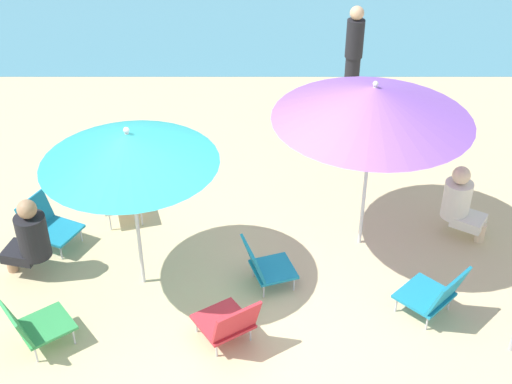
{
  "coord_description": "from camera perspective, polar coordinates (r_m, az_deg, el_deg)",
  "views": [
    {
      "loc": [
        0.21,
        -5.37,
        5.1
      ],
      "look_at": [
        0.21,
        1.18,
        0.7
      ],
      "focal_mm": 49.05,
      "sensor_mm": 36.0,
      "label": 1
    }
  ],
  "objects": [
    {
      "name": "umbrella_teal",
      "position": [
        6.86,
        -10.33,
        3.54
      ],
      "size": [
        1.76,
        1.76,
        1.92
      ],
      "color": "silver",
      "rests_on": "ground_plane"
    },
    {
      "name": "umbrella_purple",
      "position": [
        7.41,
        9.61,
        7.16
      ],
      "size": [
        2.14,
        2.14,
        2.07
      ],
      "color": "silver",
      "rests_on": "ground_plane"
    },
    {
      "name": "beach_chair_e",
      "position": [
        8.45,
        -16.61,
        -2.47
      ],
      "size": [
        0.73,
        0.67,
        0.57
      ],
      "rotation": [
        0.0,
        0.0,
        -0.44
      ],
      "color": "teal",
      "rests_on": "ground_plane"
    },
    {
      "name": "person_a",
      "position": [
        8.51,
        16.38,
        -0.79
      ],
      "size": [
        0.56,
        0.49,
        0.91
      ],
      "rotation": [
        0.0,
        0.0,
        5.72
      ],
      "color": "silver",
      "rests_on": "ground_plane"
    },
    {
      "name": "person_c",
      "position": [
        7.9,
        -17.97,
        -3.55
      ],
      "size": [
        0.56,
        0.41,
        0.99
      ],
      "rotation": [
        0.0,
        0.0,
        2.92
      ],
      "color": "black",
      "rests_on": "ground_plane"
    },
    {
      "name": "beach_chair_d",
      "position": [
        7.16,
        -17.64,
        -10.28
      ],
      "size": [
        0.73,
        0.71,
        0.58
      ],
      "rotation": [
        0.0,
        0.0,
        0.65
      ],
      "color": "#33934C",
      "rests_on": "ground_plane"
    },
    {
      "name": "beach_chair_a",
      "position": [
        6.88,
        -2.19,
        -10.55
      ],
      "size": [
        0.73,
        0.75,
        0.59
      ],
      "rotation": [
        0.0,
        0.0,
        2.15
      ],
      "color": "red",
      "rests_on": "ground_plane"
    },
    {
      "name": "ground_plane",
      "position": [
        7.41,
        -1.64,
        -9.63
      ],
      "size": [
        40.0,
        40.0,
        0.0
      ],
      "primitive_type": "plane",
      "color": "#D3BC8C"
    },
    {
      "name": "beach_chair_c",
      "position": [
        8.71,
        -10.91,
        0.15
      ],
      "size": [
        0.61,
        0.66,
        0.69
      ],
      "rotation": [
        0.0,
        0.0,
        -1.29
      ],
      "color": "white",
      "rests_on": "ground_plane"
    },
    {
      "name": "person_b",
      "position": [
        10.81,
        7.97,
        10.63
      ],
      "size": [
        0.27,
        0.27,
        1.72
      ],
      "rotation": [
        0.0,
        0.0,
        3.93
      ],
      "color": "black",
      "rests_on": "ground_plane"
    },
    {
      "name": "beach_chair_f",
      "position": [
        7.36,
        14.45,
        -8.03
      ],
      "size": [
        0.76,
        0.76,
        0.63
      ],
      "rotation": [
        0.0,
        0.0,
        2.35
      ],
      "color": "teal",
      "rests_on": "ground_plane"
    },
    {
      "name": "beach_chair_b",
      "position": [
        7.51,
        0.7,
        -5.95
      ],
      "size": [
        0.64,
        0.59,
        0.59
      ],
      "rotation": [
        0.0,
        0.0,
        0.32
      ],
      "color": "teal",
      "rests_on": "ground_plane"
    }
  ]
}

